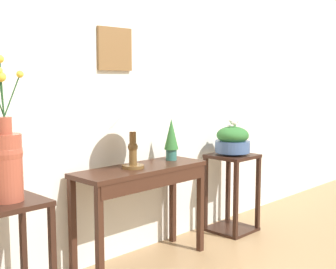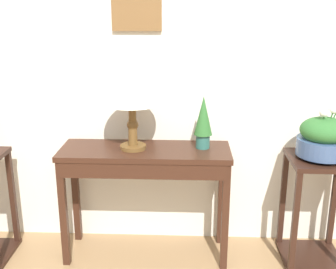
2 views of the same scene
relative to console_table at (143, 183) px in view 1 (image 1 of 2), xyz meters
The scene contains 8 objects.
back_wall_with_art 0.81m from the console_table, 92.69° to the left, with size 9.00×0.13×2.80m.
console_table is the anchor object (origin of this frame).
table_lamp 0.50m from the console_table, 163.82° to the left, with size 0.36×0.36×0.49m.
potted_plant_on_console 0.49m from the console_table, ahead, with size 0.12×0.12×0.34m.
pedestal_stand_left 1.16m from the console_table, behind, with size 0.40×0.40×0.74m.
flower_vase_tall_left 1.17m from the console_table, behind, with size 0.19×0.21×0.83m.
pedestal_stand_right 1.16m from the console_table, ahead, with size 0.40×0.40×0.74m.
planter_bowl_wide_right 1.14m from the console_table, ahead, with size 0.33×0.33×0.34m.
Camera 1 is at (-2.29, -1.34, 1.43)m, focal length 48.99 mm.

